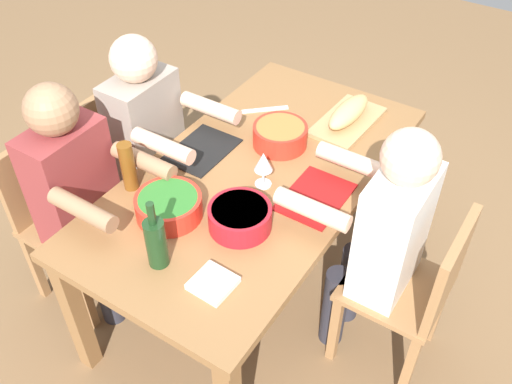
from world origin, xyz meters
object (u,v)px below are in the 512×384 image
(bread_loaf, at_px, (349,112))
(wine_glass, at_px, (263,163))
(cutting_board, at_px, (347,122))
(chair_near_center, at_px, (130,159))
(napkin_stack, at_px, (213,283))
(diner_near_right, at_px, (81,191))
(serving_bowl_fruit, at_px, (280,134))
(diner_far_center, at_px, (382,233))
(beer_bottle, at_px, (128,167))
(dining_table, at_px, (256,188))
(chair_near_right, at_px, (62,211))
(diner_near_center, at_px, (152,136))
(serving_bowl_pasta, at_px, (240,216))
(serving_bowl_greens, at_px, (169,205))
(chair_far_center, at_px, (416,288))
(wine_bottle, at_px, (156,242))

(bread_loaf, distance_m, wine_glass, 0.60)
(cutting_board, bearing_deg, chair_near_center, -59.94)
(wine_glass, relative_size, napkin_stack, 1.19)
(diner_near_right, height_order, serving_bowl_fruit, diner_near_right)
(diner_far_center, xyz_separation_m, napkin_stack, (0.59, -0.38, 0.05))
(chair_near_center, xyz_separation_m, beer_bottle, (0.36, 0.39, 0.37))
(dining_table, distance_m, diner_near_right, 0.75)
(chair_near_right, distance_m, chair_near_center, 0.46)
(diner_near_center, bearing_deg, napkin_stack, 53.14)
(cutting_board, bearing_deg, serving_bowl_pasta, -3.03)
(chair_near_right, xyz_separation_m, serving_bowl_greens, (-0.06, 0.62, 0.31))
(dining_table, distance_m, diner_far_center, 0.59)
(chair_far_center, height_order, diner_near_right, diner_near_right)
(chair_far_center, bearing_deg, bread_loaf, -131.96)
(diner_near_center, bearing_deg, serving_bowl_pasta, 66.85)
(serving_bowl_pasta, height_order, bread_loaf, bread_loaf)
(beer_bottle, bearing_deg, serving_bowl_pasta, 96.08)
(serving_bowl_greens, bearing_deg, serving_bowl_pasta, 109.90)
(chair_near_center, height_order, serving_bowl_pasta, chair_near_center)
(chair_near_right, relative_size, wine_bottle, 2.93)
(napkin_stack, bearing_deg, dining_table, -160.96)
(chair_far_center, xyz_separation_m, napkin_stack, (0.59, -0.56, 0.27))
(bread_loaf, height_order, wine_glass, wine_glass)
(napkin_stack, bearing_deg, cutting_board, -178.10)
(serving_bowl_pasta, bearing_deg, diner_far_center, 123.14)
(serving_bowl_fruit, bearing_deg, bread_loaf, 149.80)
(serving_bowl_pasta, bearing_deg, chair_far_center, 115.06)
(serving_bowl_pasta, distance_m, bread_loaf, 0.85)
(serving_bowl_pasta, bearing_deg, dining_table, -158.03)
(serving_bowl_greens, xyz_separation_m, napkin_stack, (0.19, 0.35, -0.04))
(dining_table, height_order, beer_bottle, beer_bottle)
(wine_glass, bearing_deg, chair_far_center, 93.89)
(chair_near_right, bearing_deg, diner_near_right, 90.00)
(diner_near_right, bearing_deg, wine_bottle, 75.22)
(dining_table, xyz_separation_m, wine_bottle, (0.61, -0.02, 0.20))
(diner_far_center, relative_size, serving_bowl_greens, 4.57)
(serving_bowl_fruit, relative_size, beer_bottle, 1.11)
(dining_table, distance_m, wine_bottle, 0.64)
(dining_table, height_order, chair_near_right, chair_near_right)
(chair_near_center, bearing_deg, serving_bowl_greens, 57.34)
(serving_bowl_greens, bearing_deg, chair_far_center, 113.59)
(diner_near_right, relative_size, diner_near_center, 1.00)
(chair_far_center, relative_size, bread_loaf, 2.66)
(wine_bottle, relative_size, napkin_stack, 2.07)
(dining_table, bearing_deg, diner_far_center, 90.00)
(cutting_board, height_order, wine_glass, wine_glass)
(diner_near_right, bearing_deg, wine_glass, 122.46)
(cutting_board, distance_m, beer_bottle, 1.06)
(chair_far_center, relative_size, napkin_stack, 6.07)
(dining_table, distance_m, serving_bowl_greens, 0.45)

